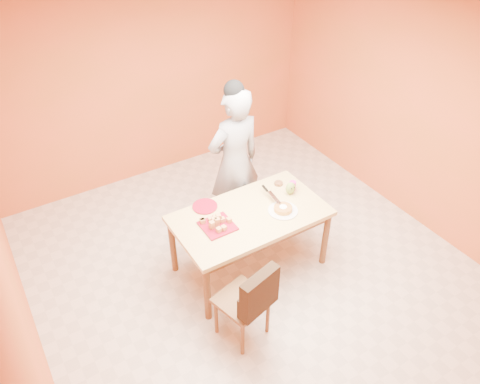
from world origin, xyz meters
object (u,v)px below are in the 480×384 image
person (235,162)px  checker_tin (279,183)px  red_dinner_plate (205,206)px  sponge_cake (283,209)px  dining_table (250,221)px  dining_chair (243,300)px  pastry_platter (218,226)px  magenta_glass (293,186)px  egg_ornament (290,188)px

person → checker_tin: bearing=123.4°
red_dinner_plate → sponge_cake: size_ratio=1.39×
dining_table → checker_tin: checker_tin is taller
red_dinner_plate → dining_chair: bearing=-100.3°
dining_chair → pastry_platter: 0.81m
person → dining_chair: bearing=59.6°
pastry_platter → magenta_glass: size_ratio=3.00×
sponge_cake → magenta_glass: size_ratio=1.82×
person → magenta_glass: (0.39, -0.60, -0.11)m
red_dinner_plate → egg_ornament: egg_ornament is taller
pastry_platter → sponge_cake: sponge_cake is taller
red_dinner_plate → checker_tin: checker_tin is taller
dining_chair → person: 1.70m
person → checker_tin: size_ratio=18.98×
red_dinner_plate → checker_tin: bearing=-5.1°
red_dinner_plate → pastry_platter: bearing=-96.7°
person → egg_ornament: size_ratio=12.69×
sponge_cake → egg_ornament: egg_ornament is taller
sponge_cake → egg_ornament: 0.32m
dining_table → red_dinner_plate: 0.50m
dining_table → egg_ornament: bearing=6.6°
magenta_glass → dining_chair: bearing=-144.2°
dining_chair → dining_table: bearing=39.2°
egg_ornament → magenta_glass: egg_ornament is taller
person → magenta_glass: person is taller
checker_tin → magenta_glass: bearing=-64.8°
dining_chair → magenta_glass: size_ratio=8.96×
dining_chair → red_dinner_plate: bearing=65.4°
dining_table → egg_ornament: 0.59m
sponge_cake → dining_chair: bearing=-145.4°
pastry_platter → checker_tin: bearing=15.7°
person → sponge_cake: 0.87m
egg_ornament → magenta_glass: size_ratio=1.37×
dining_table → pastry_platter: 0.40m
red_dinner_plate → sponge_cake: 0.82m
magenta_glass → sponge_cake: bearing=-141.0°
dining_table → red_dinner_plate: bearing=134.6°
pastry_platter → magenta_glass: magenta_glass is taller
checker_tin → dining_chair: bearing=-137.5°
sponge_cake → pastry_platter: bearing=168.1°
dining_table → sponge_cake: (0.32, -0.14, 0.13)m
magenta_glass → checker_tin: (-0.07, 0.16, -0.04)m
dining_table → sponge_cake: 0.37m
dining_chair → sponge_cake: size_ratio=4.92×
pastry_platter → red_dinner_plate: (0.04, 0.34, -0.00)m
red_dinner_plate → dining_table: bearing=-45.4°
sponge_cake → magenta_glass: bearing=39.0°
egg_ornament → dining_table: bearing=-155.0°
dining_chair → red_dinner_plate: size_ratio=3.55×
dining_table → sponge_cake: size_ratio=8.32×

